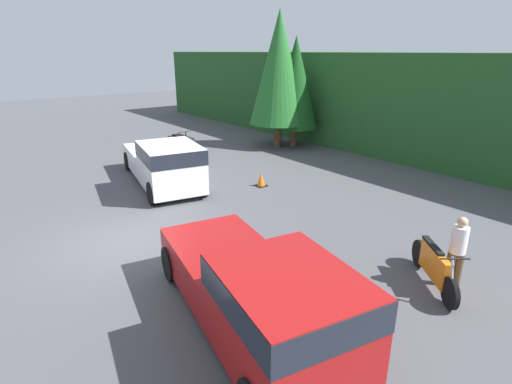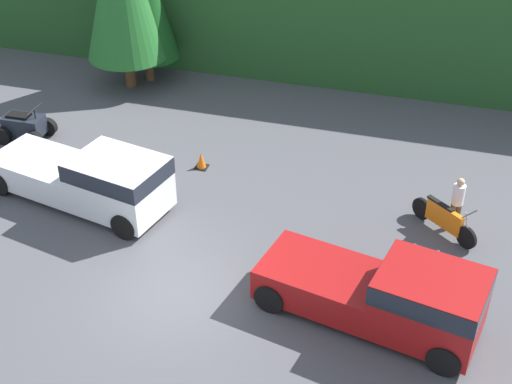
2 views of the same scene
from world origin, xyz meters
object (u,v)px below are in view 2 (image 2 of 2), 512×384
(pickup_truck_second, at_px, (93,178))
(rider_person, at_px, (457,201))
(quad_atv, at_px, (25,127))
(pickup_truck_red, at_px, (391,294))
(traffic_cone, at_px, (201,161))
(dirt_bike, at_px, (444,219))

(pickup_truck_second, height_order, rider_person, pickup_truck_second)
(quad_atv, relative_size, rider_person, 1.13)
(pickup_truck_red, relative_size, pickup_truck_second, 0.93)
(pickup_truck_red, distance_m, traffic_cone, 8.86)
(pickup_truck_red, bearing_deg, quad_atv, 168.83)
(pickup_truck_second, distance_m, traffic_cone, 3.81)
(rider_person, bearing_deg, pickup_truck_red, -55.80)
(rider_person, height_order, traffic_cone, rider_person)
(pickup_truck_second, relative_size, dirt_bike, 3.19)
(pickup_truck_second, bearing_deg, dirt_bike, 20.55)
(pickup_truck_red, relative_size, dirt_bike, 2.98)
(rider_person, relative_size, traffic_cone, 3.03)
(pickup_truck_second, relative_size, traffic_cone, 11.10)
(quad_atv, bearing_deg, pickup_truck_second, -36.98)
(pickup_truck_red, bearing_deg, rider_person, 85.58)
(quad_atv, height_order, rider_person, rider_person)
(dirt_bike, relative_size, traffic_cone, 3.48)
(pickup_truck_second, height_order, traffic_cone, pickup_truck_second)
(pickup_truck_red, xyz_separation_m, dirt_bike, (1.01, 4.18, -0.50))
(quad_atv, bearing_deg, traffic_cone, -2.22)
(dirt_bike, height_order, rider_person, rider_person)
(pickup_truck_second, bearing_deg, traffic_cone, 63.57)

